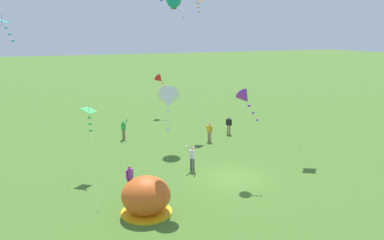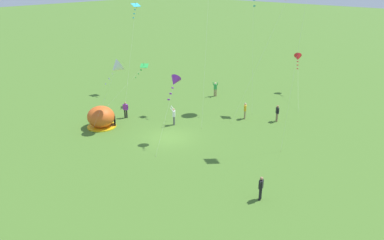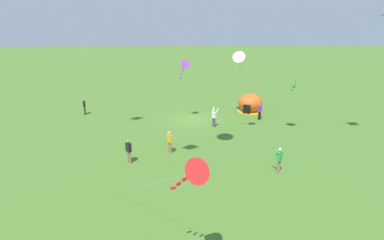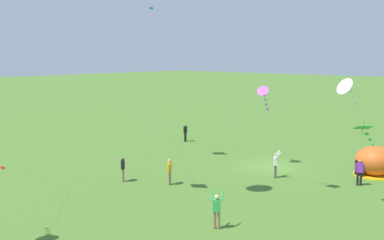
% 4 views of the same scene
% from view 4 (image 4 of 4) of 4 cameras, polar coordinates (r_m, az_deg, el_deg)
% --- Properties ---
extents(ground_plane, '(300.00, 300.00, 0.00)m').
position_cam_4_polar(ground_plane, '(34.86, 9.97, -5.84)').
color(ground_plane, '#477028').
extents(popup_tent, '(2.81, 2.81, 2.10)m').
position_cam_4_polar(popup_tent, '(34.12, 22.19, -4.92)').
color(popup_tent, '#D8591E').
rests_on(popup_tent, ground).
extents(person_watching_sky, '(0.40, 0.52, 1.72)m').
position_cam_4_polar(person_watching_sky, '(29.48, -2.87, -6.40)').
color(person_watching_sky, '#8C7251').
rests_on(person_watching_sky, ground).
extents(person_far_back, '(0.52, 0.40, 1.72)m').
position_cam_4_polar(person_far_back, '(31.22, 20.51, -6.09)').
color(person_far_back, black).
rests_on(person_far_back, ground).
extents(person_strolling, '(0.34, 0.57, 1.72)m').
position_cam_4_polar(person_strolling, '(43.91, -0.85, -1.50)').
color(person_strolling, black).
rests_on(person_strolling, ground).
extents(person_flying_kite, '(0.68, 0.72, 1.89)m').
position_cam_4_polar(person_flying_kite, '(31.60, 10.58, -5.46)').
color(person_flying_kite, '#4C4C51').
rests_on(person_flying_kite, ground).
extents(person_arms_raised, '(0.72, 0.68, 1.89)m').
position_cam_4_polar(person_arms_raised, '(22.27, 3.15, -11.23)').
color(person_arms_raised, '#8C7251').
rests_on(person_arms_raised, ground).
extents(person_center_field, '(0.46, 0.43, 1.72)m').
position_cam_4_polar(person_center_field, '(30.49, -8.78, -5.99)').
color(person_center_field, '#8C7251').
rests_on(person_center_field, ground).
extents(kite_white, '(2.01, 3.59, 6.83)m').
position_cam_4_polar(kite_white, '(33.05, 19.27, 3.66)').
color(kite_white, silver).
rests_on(kite_white, ground).
extents(kite_green, '(1.28, 6.80, 4.90)m').
position_cam_4_polar(kite_green, '(26.31, 21.11, -1.28)').
color(kite_green, silver).
rests_on(kite_green, ground).
extents(kite_purple, '(1.65, 4.14, 6.11)m').
position_cam_4_polar(kite_purple, '(34.37, 9.11, 3.31)').
color(kite_purple, silver).
rests_on(kite_purple, ground).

